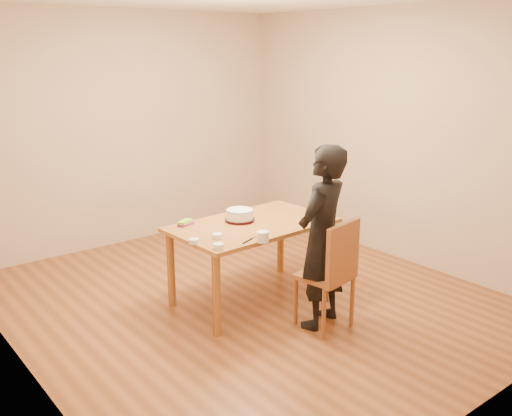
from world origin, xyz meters
TOP-DOWN VIEW (x-y plane):
  - room_shell at (0.00, 0.34)m, footprint 4.00×4.50m
  - dining_table at (0.03, -0.03)m, footprint 1.48×0.91m
  - dining_chair at (0.18, -0.80)m, footprint 0.45×0.45m
  - cake_plate at (-0.02, 0.10)m, footprint 0.27×0.27m
  - cake at (-0.02, 0.10)m, footprint 0.25×0.25m
  - frosting_dome at (-0.02, 0.10)m, footprint 0.24×0.24m
  - frosting_tub at (-0.22, -0.48)m, footprint 0.10×0.10m
  - frosting_lid at (-0.22, -0.48)m, footprint 0.09×0.09m
  - frosting_dollop at (-0.22, -0.48)m, footprint 0.04×0.04m
  - ramekin_green at (-0.60, -0.39)m, footprint 0.09×0.09m
  - ramekin_yellow at (-0.46, -0.18)m, footprint 0.08×0.08m
  - ramekin_multi at (-0.68, -0.17)m, footprint 0.08×0.08m
  - candy_box_pink at (-0.47, 0.30)m, footprint 0.15×0.09m
  - candy_box_green at (-0.48, 0.30)m, footprint 0.16×0.13m
  - spatula at (-0.31, -0.39)m, footprint 0.15×0.07m
  - person at (0.18, -0.76)m, footprint 0.65×0.52m

SIDE VIEW (x-z plane):
  - dining_chair at x=0.18m, z-range 0.43..0.47m
  - dining_table at x=0.03m, z-range 0.71..0.75m
  - spatula at x=-0.31m, z-range 0.75..0.76m
  - frosting_lid at x=-0.22m, z-range 0.75..0.76m
  - cake_plate at x=-0.02m, z-range 0.75..0.77m
  - candy_box_pink at x=-0.47m, z-range 0.75..0.77m
  - frosting_dollop at x=-0.22m, z-range 0.76..0.77m
  - ramekin_multi at x=-0.68m, z-range 0.75..0.79m
  - ramekin_yellow at x=-0.46m, z-range 0.75..0.79m
  - ramekin_green at x=-0.60m, z-range 0.75..0.79m
  - person at x=0.18m, z-range 0.00..1.54m
  - candy_box_green at x=-0.48m, z-range 0.77..0.79m
  - frosting_tub at x=-0.22m, z-range 0.75..0.84m
  - cake at x=-0.02m, z-range 0.77..0.85m
  - frosting_dome at x=-0.02m, z-range 0.85..0.87m
  - room_shell at x=0.00m, z-range 0.00..2.70m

